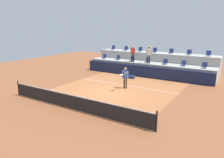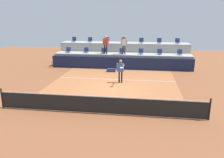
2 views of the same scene
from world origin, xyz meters
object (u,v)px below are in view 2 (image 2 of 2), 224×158
object	(u,v)px
stadium_chair_upper_far_right	(177,41)
tennis_ball	(74,80)
stadium_chair_lower_center	(122,51)
stadium_chair_lower_mid_left	(104,51)
stadium_chair_lower_left	(86,51)
stadium_chair_upper_center	(124,41)
stadium_chair_lower_mid_right	(141,52)
stadium_chair_upper_far_left	(74,40)
stadium_chair_lower_right	(160,52)
stadium_chair_upper_mid_right	(141,41)
tennis_player	(121,69)
spectator_with_hat	(124,43)
stadium_chair_lower_far_right	(180,53)
stadium_chair_upper_left	(90,40)
stadium_chair_lower_far_left	(68,50)
equipment_bag	(111,70)
stadium_chair_upper_mid_left	(107,40)
spectator_in_white	(106,43)
stadium_chair_upper_right	(159,41)

from	to	relation	value
stadium_chair_upper_far_right	tennis_ball	xyz separation A→B (m)	(-7.65, -9.71, -1.62)
stadium_chair_lower_center	stadium_chair_lower_mid_left	bearing A→B (deg)	180.00
stadium_chair_lower_left	stadium_chair_upper_center	size ratio (longest dim) A/B	1.00
stadium_chair_lower_mid_right	stadium_chair_upper_far_left	world-z (taller)	stadium_chair_upper_far_left
stadium_chair_lower_right	tennis_ball	bearing A→B (deg)	-126.52
stadium_chair_lower_right	stadium_chair_upper_mid_right	bearing A→B (deg)	134.59
tennis_player	spectator_with_hat	bearing A→B (deg)	92.73
stadium_chair_lower_mid_right	spectator_with_hat	bearing A→B (deg)	-166.29
stadium_chair_lower_far_right	stadium_chair_upper_left	xyz separation A→B (m)	(-8.91, 1.80, 0.85)
stadium_chair_lower_mid_right	stadium_chair_upper_far_left	distance (m)	7.35
stadium_chair_lower_far_left	stadium_chair_lower_mid_left	bearing A→B (deg)	0.00
stadium_chair_upper_far_left	stadium_chair_upper_center	bearing A→B (deg)	0.00
stadium_chair_upper_left	equipment_bag	bearing A→B (deg)	-55.71
stadium_chair_lower_right	stadium_chair_upper_mid_right	xyz separation A→B (m)	(-1.77, 1.80, 0.85)
stadium_chair_lower_right	stadium_chair_lower_far_right	world-z (taller)	same
stadium_chair_lower_mid_right	stadium_chair_upper_far_left	xyz separation A→B (m)	(-7.08, 1.80, 0.85)
stadium_chair_upper_mid_left	equipment_bag	distance (m)	4.83
stadium_chair_upper_far_left	spectator_in_white	distance (m)	4.35
stadium_chair_upper_left	stadium_chair_lower_mid_left	bearing A→B (deg)	-45.56
stadium_chair_upper_right	tennis_player	size ratio (longest dim) A/B	0.31
spectator_with_hat	stadium_chair_lower_left	bearing A→B (deg)	174.15
stadium_chair_lower_left	tennis_ball	world-z (taller)	stadium_chair_lower_left
stadium_chair_lower_far_right	equipment_bag	world-z (taller)	stadium_chair_lower_far_right
equipment_bag	tennis_ball	bearing A→B (deg)	-106.37
stadium_chair_lower_mid_right	stadium_chair_upper_mid_left	bearing A→B (deg)	152.97
stadium_chair_lower_right	tennis_player	world-z (taller)	stadium_chair_lower_right
stadium_chair_upper_far_right	stadium_chair_lower_far_right	bearing A→B (deg)	-89.05
stadium_chair_lower_left	stadium_chair_lower_mid_right	size ratio (longest dim) A/B	1.00
tennis_player	stadium_chair_upper_left	bearing A→B (deg)	118.37
tennis_ball	stadium_chair_lower_mid_right	bearing A→B (deg)	62.57
stadium_chair_upper_mid_right	tennis_ball	distance (m)	10.66
equipment_bag	spectator_in_white	bearing A→B (deg)	112.30
stadium_chair_lower_far_right	stadium_chair_upper_mid_left	world-z (taller)	stadium_chair_upper_mid_left
stadium_chair_lower_far_right	stadium_chair_upper_far_left	size ratio (longest dim) A/B	1.00
stadium_chair_upper_mid_right	stadium_chair_lower_right	bearing A→B (deg)	-45.41
stadium_chair_lower_far_right	stadium_chair_upper_left	size ratio (longest dim) A/B	1.00
spectator_in_white	tennis_ball	bearing A→B (deg)	-96.05
stadium_chair_lower_far_left	tennis_player	world-z (taller)	stadium_chair_lower_far_left
tennis_player	equipment_bag	distance (m)	3.57
tennis_ball	stadium_chair_upper_mid_right	bearing A→B (deg)	67.19
stadium_chair_upper_far_right	equipment_bag	bearing A→B (deg)	-145.16
stadium_chair_lower_center	stadium_chair_upper_center	size ratio (longest dim) A/B	1.00
stadium_chair_upper_left	spectator_in_white	size ratio (longest dim) A/B	0.30
tennis_player	stadium_chair_upper_center	bearing A→B (deg)	93.79
stadium_chair_lower_far_right	stadium_chair_upper_mid_right	bearing A→B (deg)	153.37
stadium_chair_lower_right	stadium_chair_upper_far_left	bearing A→B (deg)	168.47
stadium_chair_upper_right	stadium_chair_lower_left	bearing A→B (deg)	-165.74
tennis_player	spectator_in_white	size ratio (longest dim) A/B	0.99
stadium_chair_lower_mid_left	stadium_chair_upper_right	world-z (taller)	stadium_chair_upper_right
stadium_chair_lower_left	equipment_bag	bearing A→B (deg)	-40.19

